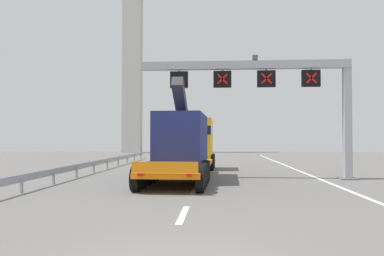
{
  "coord_description": "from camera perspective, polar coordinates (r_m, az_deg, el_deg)",
  "views": [
    {
      "loc": [
        0.59,
        -6.36,
        2.26
      ],
      "look_at": [
        -0.76,
        13.9,
        2.8
      ],
      "focal_mm": 35.17,
      "sensor_mm": 36.0,
      "label": 1
    }
  ],
  "objects": [
    {
      "name": "overhead_lane_gantry",
      "position": [
        21.48,
        11.83,
        6.73
      ],
      "size": [
        11.85,
        0.9,
        6.87
      ],
      "color": "#9EA0A5",
      "rests_on": "ground"
    },
    {
      "name": "heavy_haul_truck_orange",
      "position": [
        23.0,
        -0.67,
        -2.19
      ],
      "size": [
        3.41,
        14.13,
        5.3
      ],
      "color": "orange",
      "rests_on": "ground"
    },
    {
      "name": "guardrail_left",
      "position": [
        23.83,
        -15.92,
        -5.55
      ],
      "size": [
        0.13,
        36.04,
        0.76
      ],
      "color": "#999EA3",
      "rests_on": "ground"
    },
    {
      "name": "lane_markings",
      "position": [
        19.23,
        0.82,
        -8.25
      ],
      "size": [
        0.2,
        40.02,
        0.01
      ],
      "color": "silver",
      "rests_on": "ground"
    },
    {
      "name": "bridge_pylon_distant",
      "position": [
        61.09,
        -9.0,
        15.98
      ],
      "size": [
        9.0,
        2.0,
        40.44
      ],
      "color": "#B7B7B2",
      "rests_on": "ground"
    },
    {
      "name": "edge_line_right",
      "position": [
        19.33,
        20.88,
        -8.12
      ],
      "size": [
        0.2,
        63.0,
        0.01
      ],
      "primitive_type": "cube",
      "color": "silver",
      "rests_on": "ground"
    }
  ]
}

